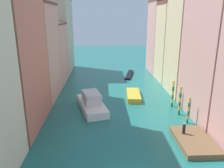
# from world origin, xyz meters

# --- Properties ---
(ground_plane) EXTENTS (154.00, 154.00, 0.00)m
(ground_plane) POSITION_xyz_m (0.00, 24.50, 0.00)
(ground_plane) COLOR #1E6B66
(building_left_1) EXTENTS (6.32, 11.95, 22.06)m
(building_left_1) POSITION_xyz_m (-13.72, 11.65, 11.04)
(building_left_1) COLOR #C6705B
(building_left_1) RESTS_ON ground
(building_left_2) EXTENTS (6.32, 10.55, 16.79)m
(building_left_2) POSITION_xyz_m (-13.72, 22.87, 8.40)
(building_left_2) COLOR tan
(building_left_2) RESTS_ON ground
(building_left_3) EXTENTS (6.32, 10.73, 13.11)m
(building_left_3) POSITION_xyz_m (-13.72, 33.53, 6.57)
(building_left_3) COLOR tan
(building_left_3) RESTS_ON ground
(building_left_4) EXTENTS (6.32, 11.78, 19.09)m
(building_left_4) POSITION_xyz_m (-13.72, 44.68, 9.55)
(building_left_4) COLOR #BCB299
(building_left_4) RESTS_ON ground
(building_right_1) EXTENTS (6.32, 11.86, 18.89)m
(building_right_1) POSITION_xyz_m (13.72, 13.59, 9.45)
(building_right_1) COLOR tan
(building_right_1) RESTS_ON ground
(building_right_2) EXTENTS (6.32, 9.20, 21.32)m
(building_right_2) POSITION_xyz_m (13.72, 24.45, 10.67)
(building_right_2) COLOR beige
(building_right_2) RESTS_ON ground
(building_right_3) EXTENTS (6.32, 8.57, 17.65)m
(building_right_3) POSITION_xyz_m (13.72, 33.61, 8.84)
(building_right_3) COLOR beige
(building_right_3) RESTS_ON ground
(building_right_4) EXTENTS (6.32, 9.98, 18.70)m
(building_right_4) POSITION_xyz_m (13.72, 42.94, 9.36)
(building_right_4) COLOR tan
(building_right_4) RESTS_ON ground
(waterfront_dock) EXTENTS (3.95, 6.59, 0.65)m
(waterfront_dock) POSITION_xyz_m (8.35, 5.83, 0.32)
(waterfront_dock) COLOR brown
(waterfront_dock) RESTS_ON ground
(person_on_dock) EXTENTS (0.36, 0.36, 1.43)m
(person_on_dock) POSITION_xyz_m (7.51, 7.06, 1.31)
(person_on_dock) COLOR black
(person_on_dock) RESTS_ON waterfront_dock
(mooring_pole_0) EXTENTS (0.27, 0.27, 3.88)m
(mooring_pole_0) POSITION_xyz_m (9.52, 11.12, 1.98)
(mooring_pole_0) COLOR #197247
(mooring_pole_0) RESTS_ON ground
(mooring_pole_1) EXTENTS (0.38, 0.38, 4.52)m
(mooring_pole_1) POSITION_xyz_m (9.30, 13.97, 2.32)
(mooring_pole_1) COLOR #197247
(mooring_pole_1) RESTS_ON ground
(mooring_pole_2) EXTENTS (0.37, 0.37, 4.50)m
(mooring_pole_2) POSITION_xyz_m (9.19, 17.13, 2.31)
(mooring_pole_2) COLOR #197247
(mooring_pole_2) RESTS_ON ground
(vaporetto_white) EXTENTS (5.57, 9.65, 2.85)m
(vaporetto_white) POSITION_xyz_m (-4.06, 16.75, 1.05)
(vaporetto_white) COLOR white
(vaporetto_white) RESTS_ON ground
(gondola_black) EXTENTS (3.13, 8.71, 0.51)m
(gondola_black) POSITION_xyz_m (4.59, 37.92, 0.26)
(gondola_black) COLOR black
(gondola_black) RESTS_ON ground
(motorboat_0) EXTENTS (2.81, 6.74, 0.88)m
(motorboat_0) POSITION_xyz_m (3.41, 21.86, 0.44)
(motorboat_0) COLOR gold
(motorboat_0) RESTS_ON ground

